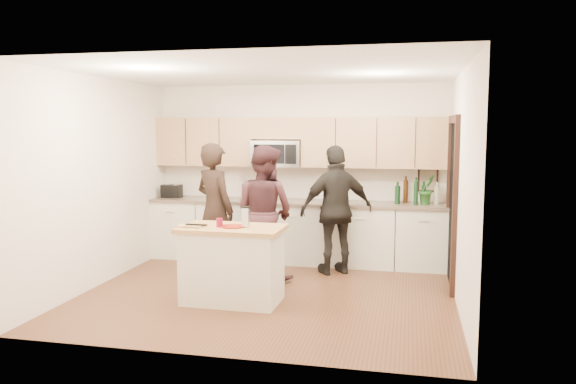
% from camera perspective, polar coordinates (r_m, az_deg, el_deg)
% --- Properties ---
extents(floor, '(4.50, 4.50, 0.00)m').
position_cam_1_polar(floor, '(7.09, -1.99, -10.21)').
color(floor, brown).
rests_on(floor, ground).
extents(room_shell, '(4.52, 4.02, 2.71)m').
position_cam_1_polar(room_shell, '(6.79, -2.05, 3.90)').
color(room_shell, silver).
rests_on(room_shell, ground).
extents(back_cabinetry, '(4.50, 0.66, 0.94)m').
position_cam_1_polar(back_cabinetry, '(8.58, 0.78, -4.01)').
color(back_cabinetry, beige).
rests_on(back_cabinetry, ground).
extents(upper_cabinetry, '(4.50, 0.33, 0.75)m').
position_cam_1_polar(upper_cabinetry, '(8.57, 1.21, 5.21)').
color(upper_cabinetry, tan).
rests_on(upper_cabinetry, ground).
extents(microwave, '(0.76, 0.41, 0.40)m').
position_cam_1_polar(microwave, '(8.62, -1.09, 3.93)').
color(microwave, silver).
rests_on(microwave, ground).
extents(doorway, '(0.06, 1.25, 2.20)m').
position_cam_1_polar(doorway, '(7.55, 16.38, -0.46)').
color(doorway, black).
rests_on(doorway, ground).
extents(framed_picture, '(0.30, 0.03, 0.38)m').
position_cam_1_polar(framed_picture, '(8.60, 14.03, 1.26)').
color(framed_picture, black).
rests_on(framed_picture, ground).
extents(dish_towel, '(0.34, 0.60, 0.48)m').
position_cam_1_polar(dish_towel, '(8.58, -5.70, -1.80)').
color(dish_towel, white).
rests_on(dish_towel, ground).
extents(island, '(1.22, 0.73, 0.90)m').
position_cam_1_polar(island, '(6.66, -5.68, -7.29)').
color(island, beige).
rests_on(island, ground).
extents(red_plate, '(0.28, 0.28, 0.02)m').
position_cam_1_polar(red_plate, '(6.53, -5.63, -3.50)').
color(red_plate, maroon).
rests_on(red_plate, island).
extents(box_grater, '(0.09, 0.06, 0.23)m').
position_cam_1_polar(box_grater, '(6.46, -4.33, -2.46)').
color(box_grater, silver).
rests_on(box_grater, red_plate).
extents(drink_glass, '(0.08, 0.08, 0.10)m').
position_cam_1_polar(drink_glass, '(6.54, -6.98, -3.11)').
color(drink_glass, maroon).
rests_on(drink_glass, island).
extents(cutting_board, '(0.30, 0.20, 0.02)m').
position_cam_1_polar(cutting_board, '(6.62, -9.88, -3.42)').
color(cutting_board, '#AE7E48').
rests_on(cutting_board, island).
extents(tongs, '(0.26, 0.04, 0.02)m').
position_cam_1_polar(tongs, '(6.59, -9.28, -3.29)').
color(tongs, black).
rests_on(tongs, cutting_board).
extents(knife, '(0.22, 0.03, 0.01)m').
position_cam_1_polar(knife, '(6.51, -9.81, -3.48)').
color(knife, silver).
rests_on(knife, cutting_board).
extents(toaster, '(0.30, 0.20, 0.21)m').
position_cam_1_polar(toaster, '(9.09, -11.73, 0.09)').
color(toaster, black).
rests_on(toaster, back_cabinetry).
extents(bottle_cluster, '(0.64, 0.29, 0.40)m').
position_cam_1_polar(bottle_cluster, '(8.35, 12.88, 0.01)').
color(bottle_cluster, black).
rests_on(bottle_cluster, back_cabinetry).
extents(orchid, '(0.31, 0.30, 0.43)m').
position_cam_1_polar(orchid, '(8.35, 13.92, 0.26)').
color(orchid, '#2D6D2B').
rests_on(orchid, back_cabinetry).
extents(woman_left, '(0.80, 0.72, 1.84)m').
position_cam_1_polar(woman_left, '(7.81, -7.45, -1.78)').
color(woman_left, black).
rests_on(woman_left, ground).
extents(woman_center, '(1.08, 0.99, 1.81)m').
position_cam_1_polar(woman_center, '(7.57, -2.41, -2.09)').
color(woman_center, '#341A1D').
rests_on(woman_center, ground).
extents(woman_right, '(1.14, 0.91, 1.80)m').
position_cam_1_polar(woman_right, '(7.85, 4.95, -1.83)').
color(woman_right, black).
rests_on(woman_right, ground).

